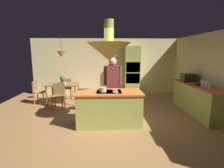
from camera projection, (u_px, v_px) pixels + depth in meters
ground at (109, 121)px, 4.90m from camera, size 8.16×8.16×0.00m
wall_back at (107, 67)px, 8.07m from camera, size 6.80×0.10×2.55m
wall_right at (217, 74)px, 5.20m from camera, size 0.10×7.20×2.55m
kitchen_island at (109, 108)px, 4.62m from camera, size 1.73×0.83×0.93m
counter_run_right at (198, 99)px, 5.52m from camera, size 0.73×2.43×0.91m
oven_tower at (132, 71)px, 7.74m from camera, size 0.66×0.62×2.20m
dining_table at (63, 86)px, 6.58m from camera, size 1.15×0.88×0.76m
person_at_island at (113, 83)px, 5.20m from camera, size 0.53×0.24×1.76m
range_hood at (109, 51)px, 4.36m from camera, size 1.10×1.10×1.00m
pendant_light_over_table at (61, 54)px, 6.37m from camera, size 0.32×0.32×0.82m
chair_facing_island at (59, 94)px, 5.96m from camera, size 0.40×0.40×0.87m
chair_by_back_wall at (67, 87)px, 7.26m from camera, size 0.40×0.40×0.87m
chair_at_corner at (38, 90)px, 6.57m from camera, size 0.40×0.40×0.87m
potted_plant_on_table at (63, 79)px, 6.52m from camera, size 0.20×0.20×0.30m
cup_on_table at (65, 83)px, 6.35m from camera, size 0.07×0.07×0.09m
canister_flour at (211, 86)px, 4.84m from camera, size 0.11×0.11×0.15m
canister_sugar at (207, 84)px, 5.02m from camera, size 0.11×0.11×0.20m
canister_tea at (203, 83)px, 5.19m from camera, size 0.13×0.13×0.20m
microwave_on_counter at (188, 77)px, 6.13m from camera, size 0.46×0.36×0.28m
cooking_pot_on_cooktop at (103, 90)px, 4.39m from camera, size 0.18×0.18×0.12m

